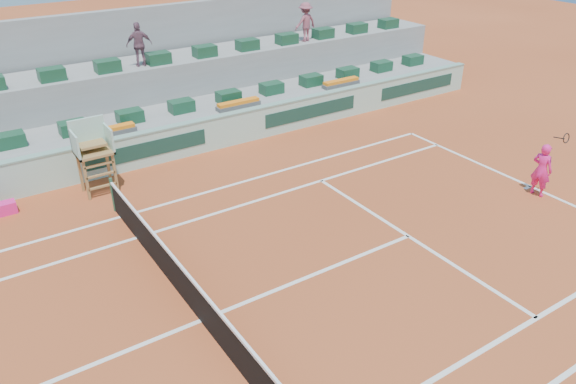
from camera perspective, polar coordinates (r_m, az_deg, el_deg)
ground at (r=13.11m, az=-8.84°, el=-12.80°), size 90.00×90.00×0.00m
seating_tier_lower at (r=21.77m, az=-21.22°, el=4.84°), size 36.00×4.00×1.20m
seating_tier_upper at (r=23.02m, az=-22.51°, el=7.70°), size 36.00×2.40×2.60m
stadium_back_wall at (r=24.27m, az=-23.77°, el=10.70°), size 36.00×0.40×4.40m
player_bag at (r=18.79m, az=-27.10°, el=-1.56°), size 0.83×0.37×0.37m
spectator_mid at (r=22.70m, az=-14.87°, el=14.28°), size 1.03×0.56×1.66m
spectator_right at (r=26.04m, az=1.78°, el=16.88°), size 1.15×0.74×1.68m
court_lines at (r=13.10m, az=-8.84°, el=-12.78°), size 23.89×11.09×0.01m
tennis_net at (r=12.77m, az=-9.01°, el=-11.01°), size 0.10×11.97×1.10m
advertising_hoarding at (r=19.77m, az=-19.60°, el=2.92°), size 36.00×0.34×1.26m
umpire_chair at (r=18.51m, az=-19.27°, el=4.36°), size 1.10×0.90×2.40m
seat_row_lower at (r=20.66m, az=-20.99°, el=6.13°), size 32.90×0.60×0.44m
seat_row_upper at (r=22.02m, az=-22.88°, el=10.97°), size 32.90×0.60×0.44m
flower_planters at (r=19.73m, az=-24.53°, el=4.14°), size 26.80×0.36×0.28m
tennis_player at (r=19.23m, az=24.38°, el=2.09°), size 0.51×0.91×2.28m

